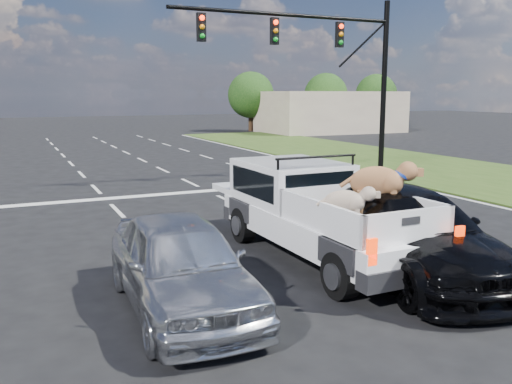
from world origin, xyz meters
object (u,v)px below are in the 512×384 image
Objects in this scene: silver_sedan at (181,264)px; black_coupe at (408,233)px; traffic_signal at (335,58)px; pickup_truck at (318,210)px.

black_coupe is (4.40, -0.09, 0.04)m from silver_sedan.
traffic_signal is 11.28m from pickup_truck.
silver_sedan is (-9.40, -10.36, -3.98)m from traffic_signal.
pickup_truck is at bearing -124.18° from traffic_signal.
pickup_truck is at bearing 131.13° from black_coupe.
black_coupe is (-5.00, -10.45, -3.94)m from traffic_signal.
traffic_signal reaches higher than pickup_truck.
traffic_signal is at bearing 49.80° from silver_sedan.
traffic_signal is 2.09× the size of silver_sedan.
traffic_signal reaches higher than black_coupe.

